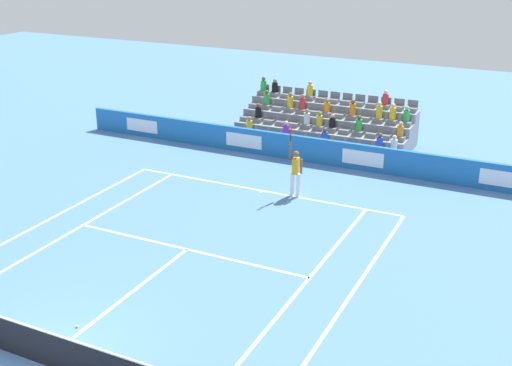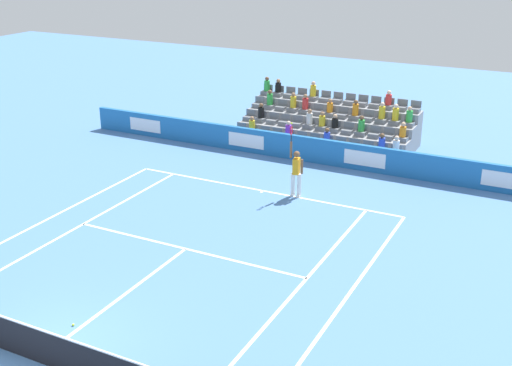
{
  "view_description": "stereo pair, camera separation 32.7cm",
  "coord_description": "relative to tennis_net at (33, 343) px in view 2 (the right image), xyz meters",
  "views": [
    {
      "loc": [
        -9.93,
        9.0,
        9.27
      ],
      "look_at": [
        -0.66,
        -9.98,
        1.1
      ],
      "focal_mm": 45.55,
      "sensor_mm": 36.0,
      "label": 1
    },
    {
      "loc": [
        -10.22,
        8.85,
        9.27
      ],
      "look_at": [
        -0.66,
        -9.98,
        1.1
      ],
      "focal_mm": 45.55,
      "sensor_mm": 36.0,
      "label": 2
    }
  ],
  "objects": [
    {
      "name": "line_centre_service",
      "position": [
        0.0,
        -3.2,
        -0.49
      ],
      "size": [
        0.1,
        6.4,
        0.01
      ],
      "primitive_type": "cube",
      "color": "white",
      "rests_on": "ground"
    },
    {
      "name": "line_singles_sideline_left",
      "position": [
        4.12,
        -5.95,
        -0.49
      ],
      "size": [
        0.1,
        11.89,
        0.01
      ],
      "primitive_type": "cube",
      "color": "white",
      "rests_on": "ground"
    },
    {
      "name": "stadium_stand",
      "position": [
        -0.01,
        -18.78,
        0.2
      ],
      "size": [
        8.06,
        3.8,
        2.6
      ],
      "color": "gray",
      "rests_on": "ground"
    },
    {
      "name": "tennis_net",
      "position": [
        0.0,
        0.0,
        0.0
      ],
      "size": [
        11.97,
        0.1,
        1.07
      ],
      "color": "#33383D",
      "rests_on": "ground"
    },
    {
      "name": "loose_tennis_ball",
      "position": [
        0.21,
        -1.5,
        -0.46
      ],
      "size": [
        0.07,
        0.07,
        0.07
      ],
      "primitive_type": "sphere",
      "color": "#D1E533",
      "rests_on": "ground"
    },
    {
      "name": "line_service",
      "position": [
        0.0,
        -6.4,
        -0.49
      ],
      "size": [
        8.23,
        0.1,
        0.01
      ],
      "primitive_type": "cube",
      "color": "white",
      "rests_on": "ground"
    },
    {
      "name": "tennis_player",
      "position": [
        -1.32,
        -11.97,
        0.5
      ],
      "size": [
        0.53,
        0.39,
        2.85
      ],
      "color": "white",
      "rests_on": "ground"
    },
    {
      "name": "line_doubles_sideline_left",
      "position": [
        5.49,
        -5.95,
        -0.49
      ],
      "size": [
        0.1,
        11.89,
        0.01
      ],
      "primitive_type": "cube",
      "color": "white",
      "rests_on": "ground"
    },
    {
      "name": "line_doubles_sideline_right",
      "position": [
        -5.49,
        -5.95,
        -0.49
      ],
      "size": [
        0.1,
        11.89,
        0.01
      ],
      "primitive_type": "cube",
      "color": "white",
      "rests_on": "ground"
    },
    {
      "name": "ground_plane",
      "position": [
        0.0,
        0.0,
        -0.49
      ],
      "size": [
        80.0,
        80.0,
        0.0
      ],
      "primitive_type": "plane",
      "color": "#4C7AB2"
    },
    {
      "name": "sponsor_barrier",
      "position": [
        0.0,
        -15.85,
        0.06
      ],
      "size": [
        22.11,
        0.22,
        1.1
      ],
      "color": "#1E66AD",
      "rests_on": "ground"
    },
    {
      "name": "line_singles_sideline_right",
      "position": [
        -4.12,
        -5.95,
        -0.49
      ],
      "size": [
        0.1,
        11.89,
        0.01
      ],
      "primitive_type": "cube",
      "color": "white",
      "rests_on": "ground"
    },
    {
      "name": "line_centre_mark",
      "position": [
        0.0,
        -11.79,
        -0.49
      ],
      "size": [
        0.1,
        0.2,
        0.01
      ],
      "primitive_type": "cube",
      "color": "white",
      "rests_on": "ground"
    },
    {
      "name": "line_baseline",
      "position": [
        0.0,
        -11.89,
        -0.49
      ],
      "size": [
        10.97,
        0.1,
        0.01
      ],
      "primitive_type": "cube",
      "color": "white",
      "rests_on": "ground"
    }
  ]
}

